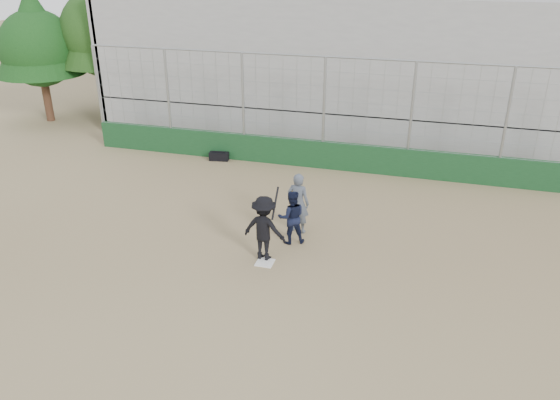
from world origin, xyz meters
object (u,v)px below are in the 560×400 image
(batter_at_plate, at_px, (264,228))
(equipment_bag, at_px, (219,156))
(catcher_crouched, at_px, (291,226))
(umpire, at_px, (298,206))

(batter_at_plate, xyz_separation_m, equipment_bag, (-3.84, 6.46, -0.71))
(catcher_crouched, distance_m, umpire, 0.76)
(catcher_crouched, distance_m, equipment_bag, 6.97)
(umpire, bearing_deg, batter_at_plate, 82.43)
(umpire, xyz_separation_m, equipment_bag, (-4.29, 4.77, -0.63))
(catcher_crouched, bearing_deg, equipment_bag, 128.08)
(umpire, height_order, equipment_bag, umpire)
(batter_at_plate, relative_size, equipment_bag, 2.48)
(umpire, bearing_deg, catcher_crouched, 97.37)
(batter_at_plate, bearing_deg, umpire, 74.83)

